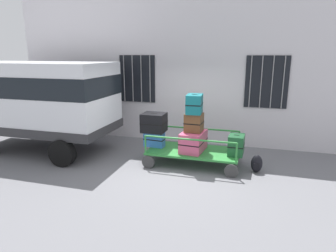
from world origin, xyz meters
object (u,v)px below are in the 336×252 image
object	(u,v)px
van	(39,97)
suitcase_left_bottom	(154,139)
suitcase_midleft_top	(194,104)
suitcase_center_bottom	(236,145)
suitcase_left_middle	(154,122)
luggage_cart	(193,152)
suitcase_midleft_middle	(194,122)
suitcase_midleft_bottom	(193,141)
backpack	(257,164)

from	to	relation	value
van	suitcase_left_bottom	size ratio (longest dim) A/B	7.53
suitcase_midleft_top	suitcase_center_bottom	distance (m)	1.44
suitcase_left_bottom	suitcase_left_middle	bearing A→B (deg)	-90.00
luggage_cart	suitcase_midleft_top	distance (m)	1.26
luggage_cart	suitcase_midleft_middle	size ratio (longest dim) A/B	5.01
suitcase_midleft_bottom	suitcase_midleft_middle	world-z (taller)	suitcase_midleft_middle
suitcase_midleft_middle	backpack	size ratio (longest dim) A/B	1.08
suitcase_left_bottom	luggage_cart	bearing A→B (deg)	-1.70
van	suitcase_midleft_top	world-z (taller)	van
van	suitcase_midleft_middle	distance (m)	4.54
suitcase_midleft_bottom	suitcase_midleft_top	distance (m)	0.96
backpack	suitcase_midleft_top	bearing A→B (deg)	175.29
suitcase_center_bottom	backpack	xyz separation A→B (m)	(0.51, -0.10, -0.40)
suitcase_center_bottom	suitcase_midleft_bottom	bearing A→B (deg)	179.87
suitcase_center_bottom	van	bearing A→B (deg)	-179.28
suitcase_left_middle	suitcase_left_bottom	bearing A→B (deg)	90.00
van	suitcase_center_bottom	world-z (taller)	van
suitcase_midleft_bottom	van	bearing A→B (deg)	-179.07
suitcase_midleft_bottom	suitcase_center_bottom	distance (m)	1.07
van	suitcase_midleft_top	size ratio (longest dim) A/B	7.36
luggage_cart	suitcase_midleft_middle	bearing A→B (deg)	90.00
suitcase_left_middle	suitcase_midleft_bottom	distance (m)	1.15
suitcase_left_bottom	backpack	distance (m)	2.69
suitcase_midleft_bottom	backpack	xyz separation A→B (m)	(1.58, -0.10, -0.40)
suitcase_left_bottom	suitcase_midleft_bottom	world-z (taller)	suitcase_midleft_bottom
suitcase_left_bottom	suitcase_midleft_bottom	xyz separation A→B (m)	(1.07, -0.05, 0.05)
suitcase_center_bottom	backpack	distance (m)	0.66
suitcase_center_bottom	backpack	world-z (taller)	suitcase_center_bottom
luggage_cart	suitcase_left_middle	world-z (taller)	suitcase_left_middle
van	suitcase_center_bottom	xyz separation A→B (m)	(5.59, 0.07, -0.97)
luggage_cart	suitcase_midleft_middle	distance (m)	0.79
suitcase_left_bottom	backpack	world-z (taller)	suitcase_left_bottom
luggage_cart	suitcase_midleft_top	xyz separation A→B (m)	(0.00, 0.01, 1.26)
suitcase_left_bottom	van	bearing A→B (deg)	-177.96
backpack	suitcase_midleft_middle	bearing A→B (deg)	175.59
suitcase_midleft_top	suitcase_left_bottom	bearing A→B (deg)	179.02
van	suitcase_left_middle	world-z (taller)	van
suitcase_midleft_middle	suitcase_center_bottom	size ratio (longest dim) A/B	0.89
luggage_cart	suitcase_left_bottom	xyz separation A→B (m)	(-1.07, 0.03, 0.26)
suitcase_midleft_middle	backpack	xyz separation A→B (m)	(1.58, -0.12, -0.89)
suitcase_left_bottom	suitcase_midleft_top	world-z (taller)	suitcase_midleft_top
luggage_cart	suitcase_midleft_bottom	world-z (taller)	suitcase_midleft_bottom
suitcase_midleft_bottom	luggage_cart	bearing A→B (deg)	90.00
suitcase_midleft_top	suitcase_center_bottom	xyz separation A→B (m)	(1.07, -0.03, -0.96)
suitcase_midleft_middle	suitcase_left_bottom	bearing A→B (deg)	178.57
suitcase_center_bottom	backpack	size ratio (longest dim) A/B	1.21
suitcase_left_bottom	backpack	size ratio (longest dim) A/B	1.28
suitcase_midleft_top	van	bearing A→B (deg)	-178.68
suitcase_left_bottom	suitcase_midleft_bottom	distance (m)	1.08
van	suitcase_midleft_top	bearing A→B (deg)	1.32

